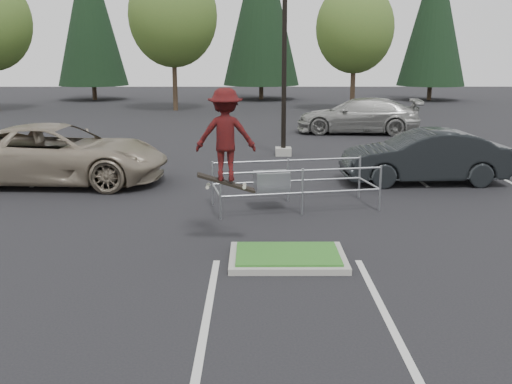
{
  "coord_description": "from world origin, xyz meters",
  "views": [
    {
      "loc": [
        -0.64,
        -10.8,
        3.87
      ],
      "look_at": [
        -0.59,
        1.5,
        1.0
      ],
      "focal_mm": 42.0,
      "sensor_mm": 36.0,
      "label": 1
    }
  ],
  "objects_px": {
    "car_l_tan": "(59,154)",
    "conif_c": "(434,15)",
    "skateboarder": "(226,135)",
    "conif_a": "(90,12)",
    "car_r_charc": "(424,157)",
    "decid_c": "(354,31)",
    "cart_corral": "(277,181)",
    "decid_b": "(173,19)",
    "conif_b": "(261,3)",
    "car_far_silver": "(359,116)",
    "light_pole": "(285,33)"
  },
  "relations": [
    {
      "from": "car_l_tan",
      "to": "conif_c",
      "type": "bearing_deg",
      "value": -29.18
    },
    {
      "from": "conif_c",
      "to": "skateboarder",
      "type": "distance_m",
      "value": 41.64
    },
    {
      "from": "conif_a",
      "to": "car_r_charc",
      "type": "distance_m",
      "value": 38.35
    },
    {
      "from": "conif_a",
      "to": "car_r_charc",
      "type": "height_order",
      "value": "conif_a"
    },
    {
      "from": "decid_c",
      "to": "cart_corral",
      "type": "xyz_separation_m",
      "value": [
        -6.04,
        -25.92,
        -4.53
      ]
    },
    {
      "from": "decid_b",
      "to": "conif_b",
      "type": "xyz_separation_m",
      "value": [
        6.01,
        9.97,
        1.81
      ]
    },
    {
      "from": "decid_b",
      "to": "car_r_charc",
      "type": "xyz_separation_m",
      "value": [
        10.51,
        -23.53,
        -5.24
      ]
    },
    {
      "from": "conif_b",
      "to": "cart_corral",
      "type": "xyz_separation_m",
      "value": [
        -0.05,
        -36.59,
        -7.12
      ]
    },
    {
      "from": "cart_corral",
      "to": "car_far_silver",
      "type": "xyz_separation_m",
      "value": [
        4.56,
        14.61,
        0.14
      ]
    },
    {
      "from": "cart_corral",
      "to": "car_r_charc",
      "type": "bearing_deg",
      "value": 22.85
    },
    {
      "from": "conif_b",
      "to": "cart_corral",
      "type": "height_order",
      "value": "conif_b"
    },
    {
      "from": "light_pole",
      "to": "decid_c",
      "type": "xyz_separation_m",
      "value": [
        5.49,
        17.83,
        0.69
      ]
    },
    {
      "from": "light_pole",
      "to": "conif_c",
      "type": "relative_size",
      "value": 0.81
    },
    {
      "from": "skateboarder",
      "to": "car_l_tan",
      "type": "bearing_deg",
      "value": -49.1
    },
    {
      "from": "conif_a",
      "to": "car_r_charc",
      "type": "bearing_deg",
      "value": -60.72
    },
    {
      "from": "cart_corral",
      "to": "car_far_silver",
      "type": "height_order",
      "value": "car_far_silver"
    },
    {
      "from": "skateboarder",
      "to": "car_far_silver",
      "type": "height_order",
      "value": "skateboarder"
    },
    {
      "from": "conif_c",
      "to": "car_r_charc",
      "type": "relative_size",
      "value": 2.56
    },
    {
      "from": "decid_b",
      "to": "car_l_tan",
      "type": "xyz_separation_m",
      "value": [
        -0.49,
        -23.53,
        -5.15
      ]
    },
    {
      "from": "car_l_tan",
      "to": "cart_corral",
      "type": "bearing_deg",
      "value": -112.54
    },
    {
      "from": "conif_c",
      "to": "car_far_silver",
      "type": "height_order",
      "value": "conif_c"
    },
    {
      "from": "skateboarder",
      "to": "car_r_charc",
      "type": "bearing_deg",
      "value": -134.09
    },
    {
      "from": "conif_a",
      "to": "light_pole",
      "type": "bearing_deg",
      "value": -62.62
    },
    {
      "from": "decid_c",
      "to": "conif_c",
      "type": "relative_size",
      "value": 0.67
    },
    {
      "from": "decid_b",
      "to": "car_r_charc",
      "type": "bearing_deg",
      "value": -65.94
    },
    {
      "from": "conif_c",
      "to": "car_r_charc",
      "type": "height_order",
      "value": "conif_c"
    },
    {
      "from": "light_pole",
      "to": "car_l_tan",
      "type": "bearing_deg",
      "value": -144.46
    },
    {
      "from": "conif_c",
      "to": "car_l_tan",
      "type": "height_order",
      "value": "conif_c"
    },
    {
      "from": "car_l_tan",
      "to": "skateboarder",
      "type": "bearing_deg",
      "value": -135.49
    },
    {
      "from": "light_pole",
      "to": "car_r_charc",
      "type": "relative_size",
      "value": 2.07
    },
    {
      "from": "conif_a",
      "to": "conif_b",
      "type": "distance_m",
      "value": 14.03
    },
    {
      "from": "light_pole",
      "to": "conif_c",
      "type": "height_order",
      "value": "conif_c"
    },
    {
      "from": "cart_corral",
      "to": "car_far_silver",
      "type": "distance_m",
      "value": 15.3
    },
    {
      "from": "decid_b",
      "to": "car_far_silver",
      "type": "distance_m",
      "value": 16.79
    },
    {
      "from": "decid_c",
      "to": "cart_corral",
      "type": "distance_m",
      "value": 27.0
    },
    {
      "from": "decid_c",
      "to": "car_l_tan",
      "type": "distance_m",
      "value": 26.39
    },
    {
      "from": "light_pole",
      "to": "decid_c",
      "type": "height_order",
      "value": "light_pole"
    },
    {
      "from": "decid_b",
      "to": "light_pole",
      "type": "bearing_deg",
      "value": -70.65
    },
    {
      "from": "conif_b",
      "to": "conif_c",
      "type": "height_order",
      "value": "conif_b"
    },
    {
      "from": "cart_corral",
      "to": "light_pole",
      "type": "bearing_deg",
      "value": 74.77
    },
    {
      "from": "conif_c",
      "to": "light_pole",
      "type": "bearing_deg",
      "value": -116.15
    },
    {
      "from": "conif_c",
      "to": "car_l_tan",
      "type": "relative_size",
      "value": 1.94
    },
    {
      "from": "conif_b",
      "to": "skateboarder",
      "type": "distance_m",
      "value": 39.91
    },
    {
      "from": "conif_c",
      "to": "car_far_silver",
      "type": "xyz_separation_m",
      "value": [
        -9.49,
        -20.98,
        -5.99
      ]
    },
    {
      "from": "car_l_tan",
      "to": "conif_b",
      "type": "bearing_deg",
      "value": -7.92
    },
    {
      "from": "conif_c",
      "to": "cart_corral",
      "type": "height_order",
      "value": "conif_c"
    },
    {
      "from": "car_r_charc",
      "to": "decid_b",
      "type": "bearing_deg",
      "value": -158.46
    },
    {
      "from": "decid_c",
      "to": "skateboarder",
      "type": "height_order",
      "value": "decid_c"
    },
    {
      "from": "car_l_tan",
      "to": "car_r_charc",
      "type": "height_order",
      "value": "car_l_tan"
    },
    {
      "from": "conif_c",
      "to": "car_far_silver",
      "type": "relative_size",
      "value": 2.11
    }
  ]
}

